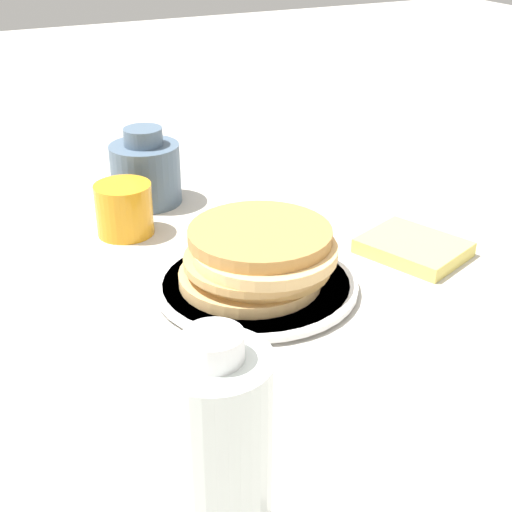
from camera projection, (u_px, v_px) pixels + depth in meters
The scene contains 7 objects.
ground_plane at pixel (268, 294), 0.87m from camera, with size 4.00×4.00×0.00m, color #BCB7AD.
plate at pixel (256, 285), 0.88m from camera, with size 0.25×0.25×0.01m.
pancake_stack at pixel (257, 256), 0.86m from camera, with size 0.19×0.19×0.07m.
juice_glass at pixel (124, 209), 1.01m from camera, with size 0.08×0.08×0.07m.
cream_jug at pixel (146, 171), 1.10m from camera, with size 0.11×0.11×0.12m.
water_bottle_near at pixel (218, 473), 0.47m from camera, with size 0.08×0.08×0.21m.
napkin at pixel (413, 248), 0.96m from camera, with size 0.15×0.16×0.02m.
Camera 1 is at (0.34, 0.67, 0.44)m, focal length 50.00 mm.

